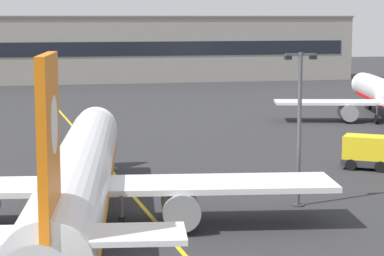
# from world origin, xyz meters

# --- Properties ---
(taxiway_centreline) EXTENTS (10.03, 179.75, 0.01)m
(taxiway_centreline) POSITION_xyz_m (0.00, 30.00, 0.00)
(taxiway_centreline) COLOR yellow
(taxiway_centreline) RESTS_ON ground
(airliner_foreground) EXTENTS (32.36, 41.44, 11.65)m
(airliner_foreground) POSITION_xyz_m (-3.83, 9.04, 3.37)
(airliner_foreground) COLOR white
(airliner_foreground) RESTS_ON ground
(apron_lamp_post) EXTENTS (2.24, 0.90, 10.71)m
(apron_lamp_post) POSITION_xyz_m (11.52, 12.14, 5.65)
(apron_lamp_post) COLOR #515156
(apron_lamp_post) RESTS_ON ground
(safety_cone_by_nose_gear) EXTENTS (0.44, 0.44, 0.55)m
(safety_cone_by_nose_gear) POSITION_xyz_m (-2.99, 26.00, 0.26)
(safety_cone_by_nose_gear) COLOR orange
(safety_cone_by_nose_gear) RESTS_ON ground
(terminal_building) EXTENTS (126.52, 12.40, 13.31)m
(terminal_building) POSITION_xyz_m (-2.62, 119.55, 6.66)
(terminal_building) COLOR #9E998E
(terminal_building) RESTS_ON ground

